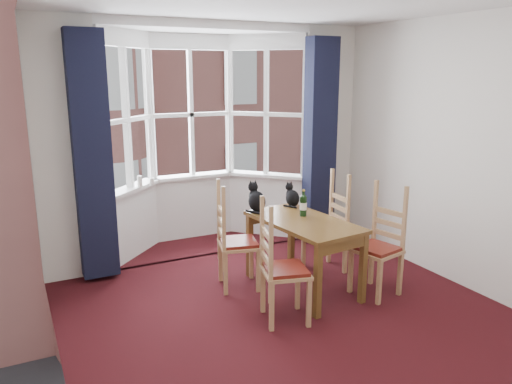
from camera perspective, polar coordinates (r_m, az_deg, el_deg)
floor at (r=4.54m, az=6.33°, el=-15.83°), size 4.50×4.50×0.00m
wall_left at (r=3.41m, az=-22.55°, el=-1.50°), size 0.00×4.50×4.50m
wall_right at (r=5.40m, az=24.94°, el=3.52°), size 0.00×4.50×4.50m
wall_back_pier_left at (r=5.64m, az=-20.83°, el=4.28°), size 0.70×0.12×2.80m
wall_back_pier_right at (r=6.80m, az=8.11°, el=6.48°), size 0.70×0.12×2.80m
bay_window at (r=6.49m, az=-6.66°, el=6.19°), size 2.76×0.94×2.80m
curtain_left at (r=5.50m, az=-18.20°, el=3.74°), size 0.38×0.22×2.60m
curtain_right at (r=6.53m, az=7.32°, el=5.77°), size 0.38×0.22×2.60m
dining_table at (r=5.15m, az=5.45°, el=-4.35°), size 0.82×1.33×0.75m
chair_left_near at (r=4.54m, az=2.27°, el=-9.13°), size 0.50×0.51×0.92m
chair_left_far at (r=5.23m, az=-2.99°, el=-6.03°), size 0.49×0.51×0.92m
chair_right_near at (r=5.28m, az=14.21°, el=-6.24°), size 0.48×0.50×0.92m
chair_right_far at (r=5.78m, az=8.65°, el=-4.25°), size 0.43×0.45×0.92m
cat_left at (r=5.39m, az=0.05°, el=-0.86°), size 0.20×0.26×0.34m
cat_right at (r=5.62m, az=4.15°, el=-0.54°), size 0.16×0.22×0.28m
wine_bottle at (r=5.23m, az=5.43°, el=-1.42°), size 0.07×0.07×0.29m
candle_tall at (r=6.20m, az=-13.15°, el=1.21°), size 0.06×0.06×0.13m
candle_short at (r=6.27m, az=-11.79°, el=1.20°), size 0.06×0.06×0.09m
street at (r=36.56m, az=-22.39°, el=-0.46°), size 80.00×80.00×0.00m
tenement_building at (r=17.46m, az=-19.68°, el=10.76°), size 18.40×7.80×15.20m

